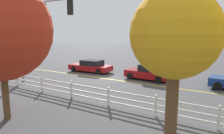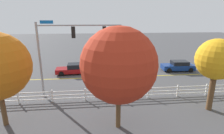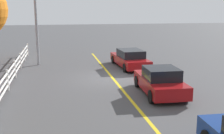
{
  "view_description": "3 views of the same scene",
  "coord_description": "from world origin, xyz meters",
  "px_view_note": "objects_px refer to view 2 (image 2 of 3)",
  "views": [
    {
      "loc": [
        -10.72,
        15.87,
        4.26
      ],
      "look_at": [
        -1.48,
        0.9,
        1.36
      ],
      "focal_mm": 33.01,
      "sensor_mm": 36.0,
      "label": 1
    },
    {
      "loc": [
        0.38,
        20.81,
        7.35
      ],
      "look_at": [
        -1.63,
        0.68,
        1.53
      ],
      "focal_mm": 28.27,
      "sensor_mm": 36.0,
      "label": 2
    },
    {
      "loc": [
        -16.94,
        3.46,
        4.38
      ],
      "look_at": [
        -1.99,
        0.44,
        1.15
      ],
      "focal_mm": 44.76,
      "sensor_mm": 36.0,
      "label": 3
    }
  ],
  "objects_px": {
    "car_2": "(75,69)",
    "tree_2": "(217,60)",
    "car_0": "(126,68)",
    "car_1": "(178,66)",
    "tree_0": "(119,65)"
  },
  "relations": [
    {
      "from": "car_0",
      "to": "car_1",
      "type": "height_order",
      "value": "car_0"
    },
    {
      "from": "car_0",
      "to": "car_1",
      "type": "bearing_deg",
      "value": -176.23
    },
    {
      "from": "car_0",
      "to": "tree_2",
      "type": "bearing_deg",
      "value": 118.57
    },
    {
      "from": "car_0",
      "to": "car_2",
      "type": "distance_m",
      "value": 6.83
    },
    {
      "from": "car_2",
      "to": "tree_2",
      "type": "xyz_separation_m",
      "value": [
        -11.85,
        10.63,
        3.53
      ]
    },
    {
      "from": "car_0",
      "to": "tree_2",
      "type": "distance_m",
      "value": 12.08
    },
    {
      "from": "car_1",
      "to": "tree_0",
      "type": "xyz_separation_m",
      "value": [
        10.09,
        12.14,
        3.73
      ]
    },
    {
      "from": "car_1",
      "to": "tree_0",
      "type": "bearing_deg",
      "value": 53.21
    },
    {
      "from": "car_0",
      "to": "tree_2",
      "type": "relative_size",
      "value": 0.72
    },
    {
      "from": "tree_0",
      "to": "car_1",
      "type": "bearing_deg",
      "value": -129.74
    },
    {
      "from": "tree_0",
      "to": "tree_2",
      "type": "distance_m",
      "value": 7.89
    },
    {
      "from": "car_1",
      "to": "car_2",
      "type": "distance_m",
      "value": 14.22
    },
    {
      "from": "car_2",
      "to": "tree_0",
      "type": "relative_size",
      "value": 0.71
    },
    {
      "from": "tree_0",
      "to": "tree_2",
      "type": "relative_size",
      "value": 1.18
    },
    {
      "from": "car_1",
      "to": "tree_2",
      "type": "height_order",
      "value": "tree_2"
    }
  ]
}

